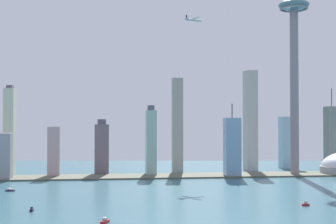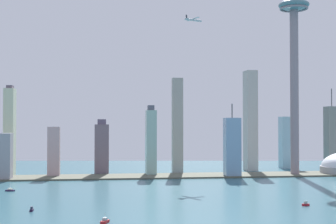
# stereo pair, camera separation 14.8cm
# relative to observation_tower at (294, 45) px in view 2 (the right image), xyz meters

# --- Properties ---
(waterfront_pier) EXTENTS (770.26, 63.03, 2.17)m
(waterfront_pier) POSITION_rel_observation_tower_xyz_m (-181.92, 7.64, -189.90)
(waterfront_pier) COLOR #545647
(waterfront_pier) RESTS_ON ground
(observation_tower) EXTENTS (44.77, 44.77, 359.11)m
(observation_tower) POSITION_rel_observation_tower_xyz_m (0.00, 0.00, 0.00)
(observation_tower) COLOR gray
(observation_tower) RESTS_ON ground
(skyscraper_0) EXTENTS (21.75, 18.72, 103.49)m
(skyscraper_0) POSITION_rel_observation_tower_xyz_m (-96.05, -8.69, -149.22)
(skyscraper_0) COLOR #779ABC
(skyscraper_0) RESTS_ON ground
(skyscraper_2) EXTENTS (17.41, 26.32, 161.14)m
(skyscraper_2) POSITION_rel_observation_tower_xyz_m (-40.22, 84.92, -110.42)
(skyscraper_2) COLOR #B1ADA5
(skyscraper_2) RESTS_ON ground
(skyscraper_3) EXTENTS (21.94, 22.93, 62.36)m
(skyscraper_3) POSITION_rel_observation_tower_xyz_m (-408.69, -7.34, -159.81)
(skyscraper_3) COLOR #93939C
(skyscraper_3) RESTS_ON ground
(skyscraper_4) EXTENTS (16.03, 13.89, 145.87)m
(skyscraper_4) POSITION_rel_observation_tower_xyz_m (-162.98, 65.01, -118.05)
(skyscraper_4) COLOR #9E9A91
(skyscraper_4) RESTS_ON ground
(skyscraper_5) EXTENTS (20.89, 15.76, 81.82)m
(skyscraper_5) POSITION_rel_observation_tower_xyz_m (-278.83, 50.60, -152.44)
(skyscraper_5) COLOR slate
(skyscraper_5) RESTS_ON ground
(skyscraper_6) EXTENTS (20.28, 20.43, 133.48)m
(skyscraper_6) POSITION_rel_observation_tower_xyz_m (98.25, 83.08, -138.98)
(skyscraper_6) COLOR slate
(skyscraper_6) RESTS_ON ground
(skyscraper_7) EXTENTS (13.96, 25.87, 130.15)m
(skyscraper_7) POSITION_rel_observation_tower_xyz_m (-409.96, 44.24, -127.36)
(skyscraper_7) COLOR beige
(skyscraper_7) RESTS_ON ground
(skyscraper_8) EXTENTS (16.88, 13.73, 70.91)m
(skyscraper_8) POSITION_rel_observation_tower_xyz_m (-346.02, 26.26, -155.53)
(skyscraper_8) COLOR #BD9EA0
(skyscraper_8) RESTS_ON ground
(skyscraper_9) EXTENTS (22.33, 21.78, 87.30)m
(skyscraper_9) POSITION_rel_observation_tower_xyz_m (33.17, 115.56, -147.34)
(skyscraper_9) COLOR #8BB3C3
(skyscraper_9) RESTS_ON ground
(skyscraper_10) EXTENTS (14.83, 25.21, 101.96)m
(skyscraper_10) POSITION_rel_observation_tower_xyz_m (-207.79, 28.56, -142.26)
(skyscraper_10) COLOR #94B9AD
(skyscraper_10) RESTS_ON ground
(boat_0) EXTENTS (7.13, 10.38, 7.20)m
(boat_0) POSITION_rel_observation_tower_xyz_m (-275.91, -310.00, -189.51)
(boat_0) COLOR red
(boat_0) RESTS_ON ground
(boat_1) EXTENTS (2.59, 7.46, 4.04)m
(boat_1) POSITION_rel_observation_tower_xyz_m (-337.58, -251.38, -189.53)
(boat_1) COLOR #241633
(boat_1) RESTS_ON ground
(boat_3) EXTENTS (6.85, 2.11, 4.32)m
(boat_3) POSITION_rel_observation_tower_xyz_m (-94.65, -256.29, -189.43)
(boat_3) COLOR #A71821
(boat_3) RESTS_ON ground
(boat_5) EXTENTS (10.71, 6.79, 8.87)m
(boat_5) POSITION_rel_observation_tower_xyz_m (-379.33, -118.80, -189.81)
(boat_5) COLOR #211435
(boat_5) RESTS_ON ground
(airplane) EXTENTS (28.83, 30.82, 8.24)m
(airplane) POSITION_rel_observation_tower_xyz_m (-140.69, 48.46, 42.82)
(airplane) COLOR silver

